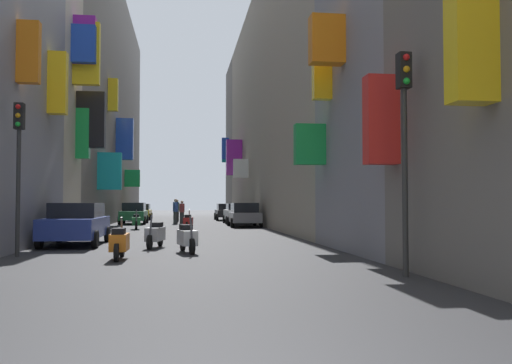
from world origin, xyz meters
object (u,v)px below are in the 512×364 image
scooter_red (188,222)px  pedestrian_near_left (176,211)px  parked_car_yellow (141,211)px  parked_car_white (237,213)px  scooter_orange (119,242)px  scooter_green (136,221)px  pedestrian_crossing (177,210)px  parked_car_green (134,213)px  traffic_light_far_corner (404,125)px  traffic_light_near_corner (19,152)px  scooter_silver (155,234)px  pedestrian_near_right (182,212)px  scooter_white (187,238)px  parked_car_blue (76,223)px  parked_car_grey (244,214)px  parked_car_black (227,211)px

scooter_red → pedestrian_near_left: (-0.82, 8.62, 0.43)m
parked_car_yellow → parked_car_white: size_ratio=0.99×
scooter_red → scooter_orange: 15.63m
parked_car_white → scooter_green: size_ratio=2.29×
scooter_green → pedestrian_crossing: bearing=80.4°
parked_car_green → traffic_light_far_corner: size_ratio=0.91×
parked_car_yellow → pedestrian_near_left: pedestrian_near_left is taller
scooter_red → traffic_light_near_corner: (-4.94, -14.38, 2.51)m
scooter_orange → traffic_light_near_corner: bearing=159.1°
scooter_red → pedestrian_crossing: size_ratio=1.13×
pedestrian_crossing → traffic_light_near_corner: bearing=-98.4°
parked_car_white → scooter_silver: size_ratio=2.22×
scooter_green → pedestrian_near_right: (2.57, 8.61, 0.37)m
parked_car_green → scooter_silver: parked_car_green is taller
scooter_silver → pedestrian_crossing: size_ratio=1.07×
traffic_light_far_corner → traffic_light_near_corner: bearing=149.5°
scooter_silver → traffic_light_far_corner: bearing=-55.5°
scooter_white → parked_car_blue: bearing=137.9°
parked_car_yellow → pedestrian_crossing: pedestrian_crossing is taller
parked_car_green → scooter_red: bearing=-67.4°
parked_car_white → parked_car_yellow: bearing=128.1°
scooter_red → traffic_light_near_corner: 15.41m
parked_car_blue → scooter_red: (4.10, 10.25, -0.33)m
pedestrian_crossing → pedestrian_near_right: pedestrian_crossing is taller
parked_car_white → scooter_green: parked_car_white is taller
parked_car_grey → scooter_red: parked_car_grey is taller
scooter_red → parked_car_yellow: bearing=102.3°
scooter_silver → pedestrian_crossing: (0.44, 25.60, 0.42)m
parked_car_green → pedestrian_near_right: (3.39, 0.66, 0.04)m
scooter_red → pedestrian_near_right: (-0.37, 9.70, 0.37)m
parked_car_blue → traffic_light_near_corner: traffic_light_near_corner is taller
scooter_green → parked_car_green: bearing=95.9°
scooter_white → scooter_orange: (-1.83, -1.69, -0.00)m
parked_car_blue → parked_car_grey: (7.64, 13.77, -0.01)m
parked_car_blue → parked_car_yellow: size_ratio=1.07×
pedestrian_near_right → traffic_light_far_corner: traffic_light_far_corner is taller
scooter_orange → pedestrian_near_right: size_ratio=1.08×
parked_car_green → scooter_white: (3.60, -22.85, -0.32)m
parked_car_grey → scooter_green: 6.92m
traffic_light_far_corner → parked_car_blue: bearing=131.2°
parked_car_blue → scooter_red: 11.05m
parked_car_green → parked_car_blue: parked_car_blue is taller
parked_car_green → pedestrian_near_right: pedestrian_near_right is taller
scooter_orange → pedestrian_crossing: pedestrian_crossing is taller
scooter_red → pedestrian_crossing: 13.80m
scooter_white → scooter_silver: bearing=118.1°
parked_car_blue → parked_car_black: 27.34m
pedestrian_near_right → traffic_light_near_corner: 24.60m
traffic_light_far_corner → pedestrian_near_right: bearing=98.9°
parked_car_yellow → pedestrian_crossing: size_ratio=2.36×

